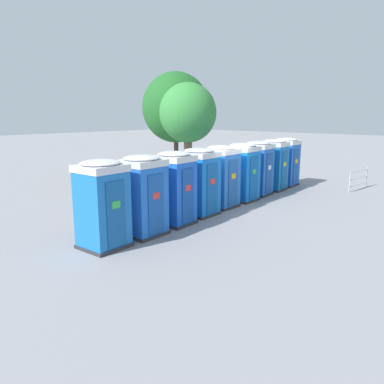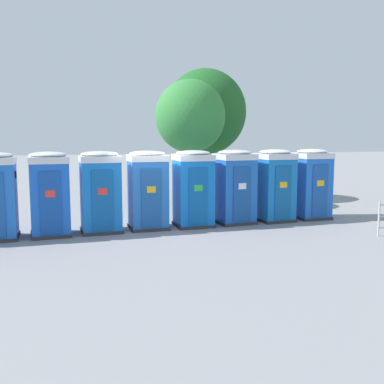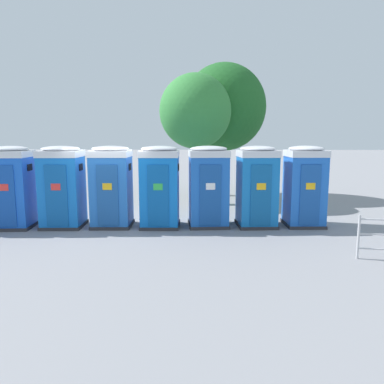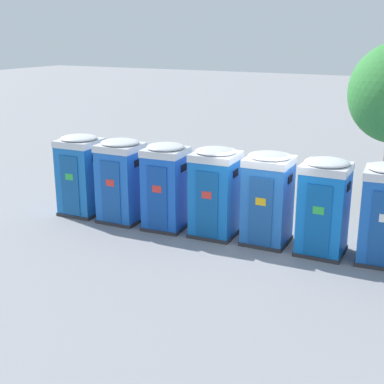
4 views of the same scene
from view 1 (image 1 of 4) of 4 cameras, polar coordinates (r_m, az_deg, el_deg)
ground_plane at (r=15.67m, az=3.83°, el=-2.13°), size 120.00×120.00×0.00m
portapotty_0 at (r=10.84m, az=-13.49°, el=-1.79°), size 1.28×1.26×2.54m
portapotty_1 at (r=11.77m, az=-7.52°, el=-0.49°), size 1.28×1.24×2.54m
portapotty_2 at (r=12.86m, az=-2.68°, el=0.64°), size 1.26×1.29×2.54m
portapotty_3 at (r=14.06m, az=1.20°, el=1.62°), size 1.30×1.26×2.54m
portapotty_4 at (r=15.30m, az=4.49°, el=2.42°), size 1.25×1.23×2.54m
portapotty_5 at (r=16.53m, az=7.71°, el=3.05°), size 1.23×1.22×2.54m
portapotty_6 at (r=17.87m, az=10.01°, el=3.64°), size 1.34×1.31×2.54m
portapotty_7 at (r=19.19m, az=12.32°, el=4.10°), size 1.29×1.29×2.54m
portapotty_8 at (r=20.57m, az=14.12°, el=4.52°), size 1.22×1.25×2.54m
street_tree_0 at (r=22.02m, az=-2.48°, el=12.72°), size 3.84×3.84×6.13m
street_tree_1 at (r=19.66m, az=-0.63°, el=11.85°), size 2.94×2.94×5.36m
event_barrier at (r=20.74m, az=24.05°, el=1.90°), size 2.05×0.25×1.05m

